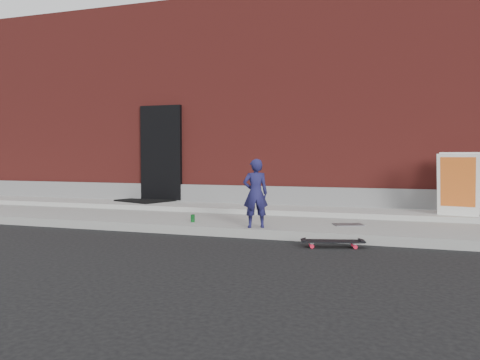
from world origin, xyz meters
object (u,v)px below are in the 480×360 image
at_px(pizza_sign, 459,184).
at_px(soda_can, 193,218).
at_px(child, 255,193).
at_px(skateboard, 333,242).

relative_size(pizza_sign, soda_can, 8.41).
bearing_deg(pizza_sign, child, -149.57).
bearing_deg(soda_can, pizza_sign, 20.35).
height_order(pizza_sign, soda_can, pizza_sign).
distance_m(skateboard, pizza_sign, 3.22).
relative_size(child, pizza_sign, 0.99).
xyz_separation_m(skateboard, soda_can, (-2.55, 0.78, 0.14)).
distance_m(child, pizza_sign, 3.80).
distance_m(skateboard, soda_can, 2.67).
relative_size(skateboard, pizza_sign, 0.80).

